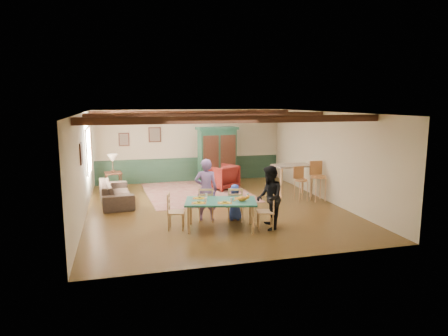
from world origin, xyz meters
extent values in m
plane|color=#493114|center=(0.00, 0.00, 0.00)|extent=(8.00, 8.00, 0.00)
cube|color=beige|center=(0.00, 4.00, 1.35)|extent=(7.00, 0.02, 2.70)
cube|color=beige|center=(-3.50, 0.00, 1.35)|extent=(0.02, 8.00, 2.70)
cube|color=beige|center=(3.50, 0.00, 1.35)|extent=(0.02, 8.00, 2.70)
cube|color=white|center=(0.00, 0.00, 2.70)|extent=(7.00, 8.00, 0.02)
cube|color=#213C2B|center=(0.00, 3.98, 0.45)|extent=(6.95, 0.03, 0.90)
cube|color=black|center=(0.00, -2.30, 2.61)|extent=(6.95, 0.16, 0.16)
cube|color=black|center=(0.00, 0.40, 2.61)|extent=(6.95, 0.16, 0.16)
cube|color=black|center=(0.00, 3.00, 2.61)|extent=(6.95, 0.16, 0.16)
imported|color=#7F5C9F|center=(-0.49, -1.09, 0.79)|extent=(0.65, 0.51, 1.59)
imported|color=black|center=(0.81, -2.17, 0.76)|extent=(0.73, 0.85, 1.52)
imported|color=#2841A2|center=(0.22, -1.27, 0.46)|extent=(0.51, 0.39, 0.92)
cube|color=tan|center=(-0.12, 2.05, 0.01)|extent=(3.48, 4.06, 0.01)
cube|color=#173A29|center=(0.87, 3.24, 1.04)|extent=(1.52, 0.72, 2.09)
imported|color=#531010|center=(0.82, 2.38, 0.42)|extent=(1.23, 1.24, 0.84)
imported|color=#362921|center=(-2.73, 1.26, 0.32)|extent=(1.05, 2.28, 0.65)
camera|label=1|loc=(-2.57, -10.76, 3.00)|focal=32.00mm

